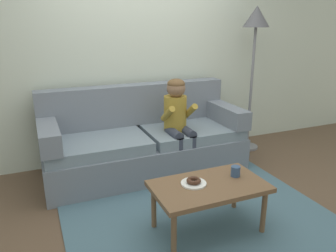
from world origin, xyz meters
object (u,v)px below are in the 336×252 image
person_child (178,117)px  floor_lamp (255,32)px  coffee_table (209,190)px  donut (194,181)px  mug (235,171)px  couch (144,142)px

person_child → floor_lamp: floor_lamp is taller
coffee_table → person_child: bearing=78.1°
person_child → floor_lamp: bearing=15.4°
donut → mug: (0.40, -0.01, 0.01)m
person_child → donut: size_ratio=9.18×
donut → couch: bearing=89.3°
person_child → couch: bearing=148.3°
coffee_table → person_child: size_ratio=0.85×
couch → coffee_table: size_ratio=2.45×
couch → floor_lamp: bearing=4.6°
donut → person_child: bearing=71.9°
donut → mug: size_ratio=1.33×
couch → floor_lamp: floor_lamp is taller
couch → coffee_table: bearing=-85.8°
couch → person_child: person_child is taller
person_child → mug: size_ratio=12.24×
couch → mug: size_ratio=25.44×
coffee_table → mug: (0.28, 0.04, 0.09)m
donut → floor_lamp: (1.59, 1.44, 1.10)m
floor_lamp → donut: bearing=-137.8°
coffee_table → floor_lamp: (1.47, 1.49, 1.19)m
couch → coffee_table: 1.37m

